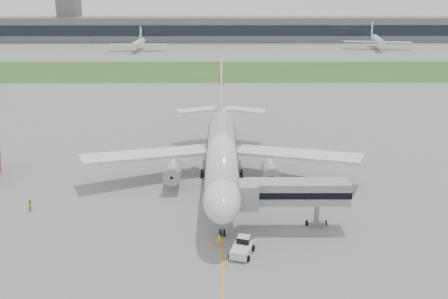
{
  "coord_description": "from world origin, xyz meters",
  "views": [
    {
      "loc": [
        -0.17,
        -75.24,
        32.23
      ],
      "look_at": [
        0.36,
        2.0,
        6.64
      ],
      "focal_mm": 40.0,
      "sensor_mm": 36.0,
      "label": 1
    }
  ],
  "objects_px": {
    "jet_bridge": "(290,193)",
    "ground_crew_near": "(219,240)",
    "pushback_tug": "(242,247)",
    "airliner": "(222,150)"
  },
  "relations": [
    {
      "from": "airliner",
      "to": "jet_bridge",
      "type": "distance_m",
      "value": 19.79
    },
    {
      "from": "airliner",
      "to": "ground_crew_near",
      "type": "bearing_deg",
      "value": -91.08
    },
    {
      "from": "pushback_tug",
      "to": "jet_bridge",
      "type": "bearing_deg",
      "value": 63.25
    },
    {
      "from": "airliner",
      "to": "pushback_tug",
      "type": "xyz_separation_m",
      "value": [
        2.52,
        -24.58,
        -4.74
      ]
    },
    {
      "from": "airliner",
      "to": "ground_crew_near",
      "type": "relative_size",
      "value": 35.02
    },
    {
      "from": "pushback_tug",
      "to": "ground_crew_near",
      "type": "xyz_separation_m",
      "value": [
        -2.94,
        2.09,
        -0.16
      ]
    },
    {
      "from": "jet_bridge",
      "to": "ground_crew_near",
      "type": "xyz_separation_m",
      "value": [
        -9.68,
        -5.01,
        -4.45
      ]
    },
    {
      "from": "airliner",
      "to": "ground_crew_near",
      "type": "distance_m",
      "value": 23.02
    },
    {
      "from": "jet_bridge",
      "to": "ground_crew_near",
      "type": "distance_m",
      "value": 11.77
    },
    {
      "from": "jet_bridge",
      "to": "pushback_tug",
      "type": "bearing_deg",
      "value": -133.2
    }
  ]
}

